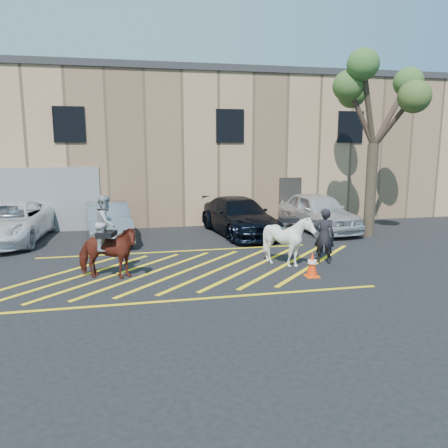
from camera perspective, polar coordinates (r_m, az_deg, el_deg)
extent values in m
plane|color=black|center=(13.54, -5.14, -5.77)|extent=(90.00, 90.00, 0.00)
imported|color=white|center=(18.90, -26.25, 0.18)|extent=(2.93, 5.70, 1.54)
imported|color=gray|center=(17.87, -14.90, 0.29)|extent=(2.13, 4.68, 1.49)
imported|color=black|center=(18.53, 1.97, 1.03)|extent=(2.85, 5.51, 1.53)
imported|color=silver|center=(19.72, 12.14, 1.59)|extent=(2.47, 5.09, 1.67)
imported|color=black|center=(14.26, 12.96, -1.51)|extent=(0.76, 0.64, 1.77)
cube|color=tan|center=(24.98, -8.68, 9.61)|extent=(32.00, 10.00, 7.00)
cube|color=#2D2D30|center=(25.21, -8.91, 17.93)|extent=(32.20, 10.20, 0.30)
cube|color=black|center=(20.06, -19.58, 12.16)|extent=(1.30, 0.08, 1.50)
cube|color=black|center=(20.42, 0.78, 12.69)|extent=(1.30, 0.08, 1.50)
cube|color=black|center=(22.52, 16.19, 12.07)|extent=(1.30, 0.08, 1.50)
cube|color=#38332D|center=(21.43, 8.62, 3.08)|extent=(1.10, 0.08, 2.20)
cube|color=yellow|center=(13.43, -23.18, -6.68)|extent=(4.20, 4.20, 0.01)
cube|color=yellow|center=(13.26, -18.70, -6.60)|extent=(4.20, 4.20, 0.01)
cube|color=yellow|center=(13.18, -14.14, -6.47)|extent=(4.20, 4.20, 0.01)
cube|color=yellow|center=(13.17, -9.54, -6.31)|extent=(4.20, 4.20, 0.01)
cube|color=yellow|center=(13.25, -4.98, -6.10)|extent=(4.20, 4.20, 0.01)
cube|color=yellow|center=(13.41, -0.50, -5.86)|extent=(4.20, 4.20, 0.01)
cube|color=yellow|center=(13.66, 3.84, -5.59)|extent=(4.20, 4.20, 0.01)
cube|color=yellow|center=(13.97, 8.00, -5.30)|extent=(4.20, 4.20, 0.01)
cube|color=yellow|center=(14.36, 11.96, -5.00)|extent=(4.20, 4.20, 0.01)
cube|color=yellow|center=(15.65, -6.12, -3.57)|extent=(9.50, 0.12, 0.01)
cube|color=yellow|center=(10.90, -3.32, -9.73)|extent=(9.50, 0.12, 0.01)
imported|color=maroon|center=(12.72, -15.00, -3.60)|extent=(1.96, 1.28, 1.52)
imported|color=#92959B|center=(12.55, -15.18, 0.15)|extent=(0.77, 0.88, 1.55)
cube|color=black|center=(12.60, -15.11, -1.26)|extent=(0.60, 0.66, 0.14)
imported|color=white|center=(13.68, 8.39, -2.09)|extent=(1.51, 1.66, 1.66)
cube|color=black|center=(13.55, 8.46, 0.60)|extent=(0.61, 0.52, 0.14)
cube|color=#FF560A|center=(12.90, 11.38, -6.68)|extent=(0.39, 0.39, 0.03)
cone|color=#F43509|center=(12.80, 11.43, -5.11)|extent=(0.32, 0.32, 0.70)
cylinder|color=white|center=(12.79, 11.44, -4.85)|extent=(0.25, 0.25, 0.10)
cylinder|color=#473C2B|center=(18.89, 18.61, 4.16)|extent=(0.44, 0.44, 3.80)
cylinder|color=#46322A|center=(19.37, 20.97, 13.27)|extent=(1.76, 0.51, 2.68)
cylinder|color=#463A2B|center=(19.53, 17.60, 12.94)|extent=(0.33, 1.88, 2.34)
cylinder|color=#443029|center=(18.53, 17.47, 13.25)|extent=(1.40, 0.20, 2.39)
cylinder|color=#45352A|center=(18.38, 21.20, 12.27)|extent=(0.78, 1.62, 1.96)
cylinder|color=#413727|center=(18.38, 18.34, 14.35)|extent=(1.16, 0.77, 3.11)
sphere|color=#4F6D2E|center=(20.03, 22.95, 16.68)|extent=(1.20, 1.20, 1.20)
sphere|color=#376029|center=(20.34, 16.35, 16.00)|extent=(1.20, 1.20, 1.20)
sphere|color=#44622A|center=(18.35, 15.93, 16.97)|extent=(1.20, 1.20, 1.20)
sphere|color=#4E662B|center=(18.03, 23.62, 15.01)|extent=(1.20, 1.20, 1.20)
sphere|color=#476B2E|center=(18.10, 17.71, 19.26)|extent=(1.20, 1.20, 1.20)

